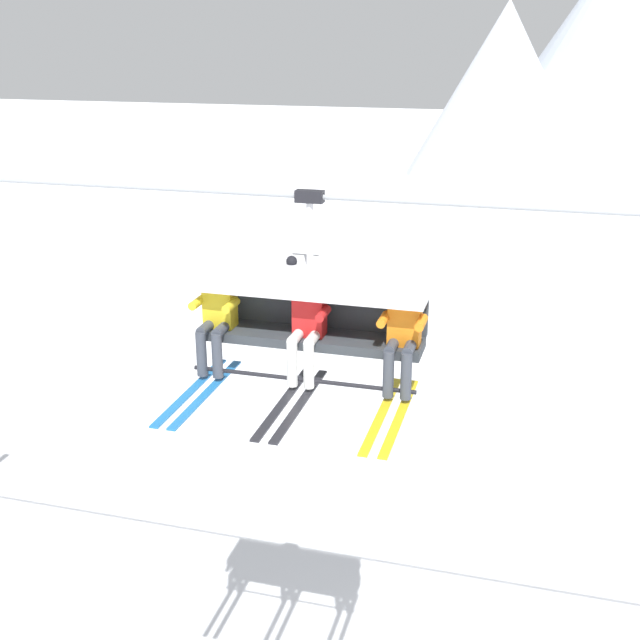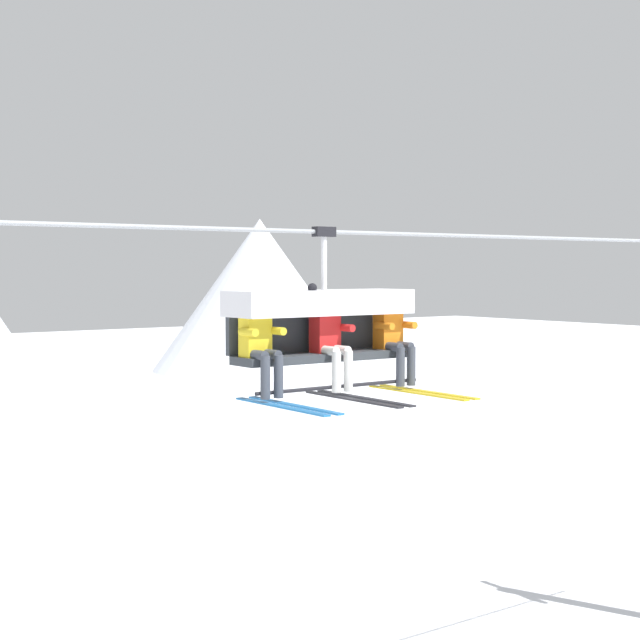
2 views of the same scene
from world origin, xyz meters
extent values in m
cone|color=silver|center=(-1.87, 49.30, 5.75)|extent=(12.81, 12.81, 11.50)
cone|color=silver|center=(5.57, 54.59, 8.20)|extent=(20.43, 20.43, 16.39)
cylinder|color=#9EA3A8|center=(0.96, -0.80, 7.77)|extent=(20.80, 0.05, 0.05)
cube|color=#33383D|center=(-0.96, -0.80, 6.27)|extent=(2.37, 0.48, 0.10)
cube|color=#33383D|center=(-0.96, -0.52, 6.54)|extent=(2.37, 0.08, 0.45)
cube|color=silver|center=(-0.96, -0.74, 6.92)|extent=(2.41, 0.68, 0.30)
cylinder|color=black|center=(-0.96, -1.12, 5.94)|extent=(2.37, 0.04, 0.04)
cylinder|color=silver|center=(-0.96, -0.80, 7.39)|extent=(0.07, 0.07, 0.65)
cube|color=black|center=(-0.96, -0.80, 7.77)|extent=(0.28, 0.12, 0.12)
cube|color=yellow|center=(-1.95, -0.82, 6.58)|extent=(0.32, 0.22, 0.52)
sphere|color=black|center=(-1.95, -0.82, 6.94)|extent=(0.22, 0.22, 0.22)
ellipsoid|color=black|center=(-1.95, -0.92, 6.94)|extent=(0.16, 0.04, 0.08)
cylinder|color=#3D424C|center=(-2.04, -0.99, 6.36)|extent=(0.11, 0.34, 0.11)
cylinder|color=#3D424C|center=(-1.87, -0.99, 6.36)|extent=(0.11, 0.34, 0.11)
cylinder|color=#3D424C|center=(-2.04, -1.16, 6.12)|extent=(0.11, 0.11, 0.48)
cylinder|color=#3D424C|center=(-1.87, -1.16, 6.12)|extent=(0.11, 0.11, 0.48)
cube|color=#1E6BB2|center=(-2.04, -1.46, 5.83)|extent=(0.09, 1.70, 0.02)
cube|color=#1E6BB2|center=(-1.87, -1.46, 5.83)|extent=(0.09, 1.70, 0.02)
cylinder|color=yellow|center=(-2.14, -0.97, 6.62)|extent=(0.09, 0.30, 0.09)
cylinder|color=yellow|center=(-1.77, -0.97, 6.62)|extent=(0.09, 0.30, 0.09)
cube|color=red|center=(-0.96, -0.82, 6.58)|extent=(0.32, 0.22, 0.52)
sphere|color=silver|center=(-0.96, -0.82, 6.94)|extent=(0.22, 0.22, 0.22)
ellipsoid|color=black|center=(-0.96, -0.92, 6.94)|extent=(0.17, 0.04, 0.08)
cylinder|color=silver|center=(-1.05, -0.99, 6.36)|extent=(0.11, 0.34, 0.11)
cylinder|color=silver|center=(-0.87, -0.99, 6.36)|extent=(0.11, 0.34, 0.11)
cylinder|color=silver|center=(-1.05, -1.16, 6.12)|extent=(0.11, 0.11, 0.48)
cylinder|color=silver|center=(-0.87, -1.16, 6.12)|extent=(0.11, 0.11, 0.48)
cube|color=#232328|center=(-1.05, -1.46, 5.83)|extent=(0.09, 1.70, 0.02)
cube|color=#232328|center=(-0.87, -1.46, 5.83)|extent=(0.09, 1.70, 0.02)
cylinder|color=red|center=(-1.15, -0.82, 6.93)|extent=(0.09, 0.09, 0.30)
sphere|color=black|center=(-1.15, -0.82, 7.10)|extent=(0.11, 0.11, 0.11)
cylinder|color=red|center=(-0.77, -0.97, 6.62)|extent=(0.09, 0.30, 0.09)
cube|color=orange|center=(0.03, -0.82, 6.58)|extent=(0.32, 0.22, 0.52)
sphere|color=maroon|center=(0.03, -0.82, 6.94)|extent=(0.22, 0.22, 0.22)
ellipsoid|color=black|center=(0.03, -0.92, 6.94)|extent=(0.17, 0.04, 0.08)
cylinder|color=#3D424C|center=(-0.06, -0.99, 6.36)|extent=(0.11, 0.34, 0.11)
cylinder|color=#3D424C|center=(0.12, -0.99, 6.36)|extent=(0.11, 0.34, 0.11)
cylinder|color=#3D424C|center=(-0.06, -1.16, 6.12)|extent=(0.11, 0.11, 0.48)
cylinder|color=#3D424C|center=(0.12, -1.16, 6.12)|extent=(0.11, 0.11, 0.48)
cube|color=gold|center=(-0.06, -1.46, 5.83)|extent=(0.09, 1.70, 0.02)
cube|color=gold|center=(0.12, -1.46, 5.83)|extent=(0.09, 1.70, 0.02)
cylinder|color=orange|center=(-0.16, -0.97, 6.62)|extent=(0.09, 0.30, 0.09)
cylinder|color=orange|center=(0.22, -0.97, 6.62)|extent=(0.09, 0.30, 0.09)
camera|label=1|loc=(1.23, -8.31, 9.27)|focal=45.00mm
camera|label=2|loc=(-7.98, -10.21, 7.32)|focal=55.00mm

